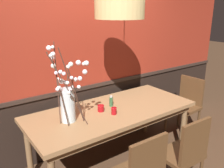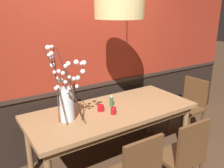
# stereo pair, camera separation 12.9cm
# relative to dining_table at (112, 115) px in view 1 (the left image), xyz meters

# --- Properties ---
(ground_plane) EXTENTS (24.00, 24.00, 0.00)m
(ground_plane) POSITION_rel_dining_table_xyz_m (0.00, 0.00, -0.69)
(ground_plane) COLOR #4C3321
(back_wall) EXTENTS (5.62, 0.14, 2.75)m
(back_wall) POSITION_rel_dining_table_xyz_m (0.00, 0.63, 0.67)
(back_wall) COLOR black
(back_wall) RESTS_ON ground
(dining_table) EXTENTS (2.08, 0.90, 0.78)m
(dining_table) POSITION_rel_dining_table_xyz_m (0.00, 0.00, 0.00)
(dining_table) COLOR #997047
(dining_table) RESTS_ON ground
(chair_head_east_end) EXTENTS (0.43, 0.45, 0.92)m
(chair_head_east_end) POSITION_rel_dining_table_xyz_m (1.44, -0.02, -0.17)
(chair_head_east_end) COLOR brown
(chair_head_east_end) RESTS_ON ground
(chair_near_side_right) EXTENTS (0.44, 0.39, 0.92)m
(chair_near_side_right) POSITION_rel_dining_table_xyz_m (0.30, -0.89, -0.17)
(chair_near_side_right) COLOR brown
(chair_near_side_right) RESTS_ON ground
(chair_far_side_right) EXTENTS (0.48, 0.46, 0.90)m
(chair_far_side_right) POSITION_rel_dining_table_xyz_m (0.32, 0.89, -0.19)
(chair_far_side_right) COLOR brown
(chair_far_side_right) RESTS_ON ground
(vase_with_blossoms) EXTENTS (0.37, 0.41, 0.86)m
(vase_with_blossoms) POSITION_rel_dining_table_xyz_m (-0.58, 0.01, 0.33)
(vase_with_blossoms) COLOR silver
(vase_with_blossoms) RESTS_ON dining_table
(candle_holder_nearer_center) EXTENTS (0.07, 0.07, 0.08)m
(candle_holder_nearer_center) POSITION_rel_dining_table_xyz_m (-0.07, -0.13, 0.13)
(candle_holder_nearer_center) COLOR #9E0F14
(candle_holder_nearer_center) RESTS_ON dining_table
(candle_holder_nearer_edge) EXTENTS (0.08, 0.08, 0.08)m
(candle_holder_nearer_edge) POSITION_rel_dining_table_xyz_m (-0.14, 0.03, 0.12)
(candle_holder_nearer_edge) COLOR #9E0F14
(candle_holder_nearer_edge) RESTS_ON dining_table
(condiment_bottle) EXTENTS (0.04, 0.04, 0.14)m
(condiment_bottle) POSITION_rel_dining_table_xyz_m (0.05, 0.08, 0.15)
(condiment_bottle) COLOR #2D5633
(condiment_bottle) RESTS_ON dining_table
(pendant_lamp) EXTENTS (0.53, 0.53, 0.90)m
(pendant_lamp) POSITION_rel_dining_table_xyz_m (0.03, -0.09, 1.27)
(pendant_lamp) COLOR tan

